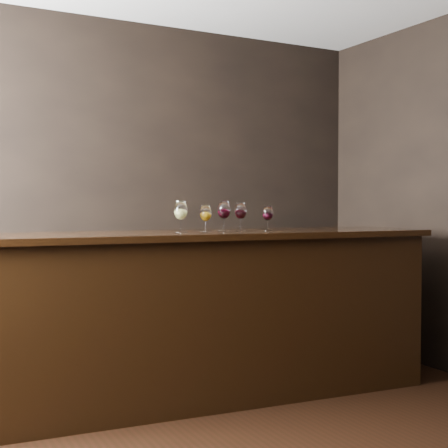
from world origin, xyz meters
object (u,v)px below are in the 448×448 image
back_bar_shelf (108,316)px  glass_red_b (241,211)px  bar_counter (204,318)px  glass_white (181,211)px  glass_red_a (224,211)px  glass_red_c (268,214)px  glass_amber (206,214)px

back_bar_shelf → glass_red_b: bearing=-48.5°
bar_counter → glass_red_b: (0.31, 0.04, 0.72)m
back_bar_shelf → glass_white: size_ratio=12.19×
glass_white → glass_red_b: 0.49m
glass_red_a → glass_red_c: (0.32, -0.06, -0.02)m
glass_amber → glass_red_b: 0.31m
glass_white → glass_red_a: (0.35, 0.04, 0.00)m
bar_counter → back_bar_shelf: (-0.41, 0.85, -0.09)m
bar_counter → glass_white: glass_white is taller
glass_amber → glass_red_a: glass_red_a is taller
glass_amber → glass_red_c: bearing=-1.4°
bar_counter → glass_red_b: size_ratio=15.63×
back_bar_shelf → glass_red_b: glass_red_b is taller
glass_white → glass_amber: 0.18m
back_bar_shelf → glass_white: bearing=-75.1°
glass_amber → glass_white: bearing=179.1°
glass_red_b → glass_white: bearing=-173.0°
back_bar_shelf → glass_red_b: 1.35m
glass_red_c → glass_red_b: bearing=157.5°
glass_amber → back_bar_shelf: bearing=115.3°
glass_red_c → back_bar_shelf: bearing=135.4°
glass_red_a → glass_amber: bearing=-164.2°
glass_amber → glass_red_b: (0.30, 0.06, 0.01)m
glass_red_b → glass_red_c: glass_red_b is taller
glass_amber → glass_red_a: size_ratio=0.87×
glass_white → glass_red_a: bearing=7.2°
bar_counter → glass_red_c: bearing=0.3°
back_bar_shelf → glass_white: (0.23, -0.87, 0.82)m
glass_white → glass_red_a: size_ratio=1.00×
bar_counter → glass_white: (-0.18, -0.02, 0.73)m
glass_red_b → glass_red_c: size_ratio=1.13×
back_bar_shelf → bar_counter: bearing=-64.1°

